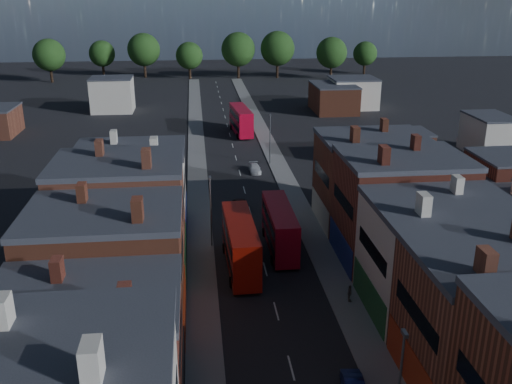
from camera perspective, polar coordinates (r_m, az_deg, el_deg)
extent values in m
cube|color=gray|center=(81.90, -5.83, 0.53)|extent=(3.00, 200.00, 0.12)
cube|color=gray|center=(82.92, 3.18, 0.85)|extent=(3.00, 200.00, 0.12)
cube|color=slate|center=(35.30, 14.65, -13.53)|extent=(0.25, 0.70, 0.25)
cylinder|color=slate|center=(61.80, -4.53, -2.09)|extent=(0.16, 0.16, 8.00)
cube|color=slate|center=(60.42, -4.64, 1.43)|extent=(0.25, 0.70, 0.25)
cylinder|color=slate|center=(91.07, 1.41, 5.21)|extent=(0.16, 0.16, 8.00)
cube|color=slate|center=(90.14, 1.43, 7.68)|extent=(0.25, 0.70, 0.25)
cube|color=#9E1309|center=(57.38, -1.57, -5.19)|extent=(3.06, 11.91, 4.73)
cube|color=black|center=(57.78, -1.56, -6.01)|extent=(3.09, 10.96, 0.97)
cube|color=black|center=(56.91, -1.58, -4.16)|extent=(3.09, 10.96, 0.97)
cylinder|color=black|center=(54.91, -2.50, -9.02)|extent=(0.36, 1.09, 1.08)
cylinder|color=black|center=(55.18, 0.31, -8.84)|extent=(0.36, 1.09, 1.08)
cylinder|color=black|center=(61.62, -3.19, -5.64)|extent=(0.36, 1.09, 1.08)
cylinder|color=black|center=(61.87, -0.70, -5.50)|extent=(0.36, 1.09, 1.08)
cube|color=#A5091A|center=(61.60, 2.39, -3.53)|extent=(2.55, 11.19, 4.47)
cube|color=black|center=(61.95, 2.38, -4.27)|extent=(2.61, 10.29, 0.92)
cube|color=black|center=(61.18, 2.41, -2.62)|extent=(2.61, 10.29, 0.92)
cylinder|color=black|center=(59.10, 1.65, -6.82)|extent=(0.31, 1.02, 1.02)
cylinder|color=black|center=(59.48, 4.09, -6.68)|extent=(0.31, 1.02, 1.02)
cylinder|color=black|center=(65.52, 0.80, -4.02)|extent=(0.31, 1.02, 1.02)
cylinder|color=black|center=(65.86, 3.00, -3.92)|extent=(0.31, 1.02, 1.02)
cube|color=red|center=(110.94, -1.51, 7.22)|extent=(3.78, 11.99, 4.71)
cube|color=black|center=(111.14, -1.50, 6.76)|extent=(3.75, 11.05, 0.96)
cube|color=black|center=(110.70, -1.51, 7.78)|extent=(3.75, 11.05, 0.96)
cylinder|color=black|center=(107.61, -1.85, 5.61)|extent=(0.42, 1.10, 1.07)
cylinder|color=black|center=(108.08, -0.44, 5.68)|extent=(0.42, 1.10, 1.07)
cylinder|color=black|center=(114.84, -2.49, 6.52)|extent=(0.42, 1.10, 1.07)
cylinder|color=black|center=(115.28, -1.17, 6.58)|extent=(0.42, 1.10, 1.07)
imported|color=black|center=(73.31, -1.62, -1.33)|extent=(1.80, 3.87, 1.07)
imported|color=white|center=(87.90, -0.11, 2.37)|extent=(1.73, 4.12, 1.19)
imported|color=#554F49|center=(52.97, 9.35, -9.96)|extent=(0.61, 1.02, 1.63)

